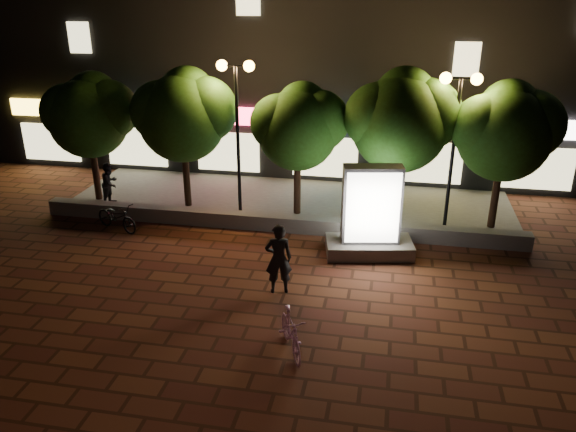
% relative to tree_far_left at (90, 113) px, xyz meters
% --- Properties ---
extents(ground, '(80.00, 80.00, 0.00)m').
position_rel_tree_far_left_xyz_m(ground, '(6.95, -5.46, -3.29)').
color(ground, '#582E1B').
rests_on(ground, ground).
extents(retaining_wall, '(16.00, 0.45, 0.50)m').
position_rel_tree_far_left_xyz_m(retaining_wall, '(6.95, -1.46, -3.04)').
color(retaining_wall, slate).
rests_on(retaining_wall, ground).
extents(sidewalk, '(16.00, 5.00, 0.08)m').
position_rel_tree_far_left_xyz_m(sidewalk, '(6.95, 1.04, -3.25)').
color(sidewalk, slate).
rests_on(sidewalk, ground).
extents(building_block, '(28.00, 8.12, 11.30)m').
position_rel_tree_far_left_xyz_m(building_block, '(6.94, 7.53, 1.70)').
color(building_block, black).
rests_on(building_block, ground).
extents(tree_far_left, '(3.36, 2.80, 4.63)m').
position_rel_tree_far_left_xyz_m(tree_far_left, '(0.00, 0.00, 0.00)').
color(tree_far_left, black).
rests_on(tree_far_left, sidewalk).
extents(tree_left, '(3.60, 3.00, 4.89)m').
position_rel_tree_far_left_xyz_m(tree_left, '(3.50, 0.00, 0.15)').
color(tree_left, black).
rests_on(tree_left, sidewalk).
extents(tree_mid, '(3.24, 2.70, 4.50)m').
position_rel_tree_far_left_xyz_m(tree_mid, '(7.50, -0.00, -0.08)').
color(tree_mid, black).
rests_on(tree_mid, sidewalk).
extents(tree_right, '(3.72, 3.10, 5.07)m').
position_rel_tree_far_left_xyz_m(tree_right, '(10.80, 0.00, 0.27)').
color(tree_right, black).
rests_on(tree_right, sidewalk).
extents(tree_far_right, '(3.48, 2.90, 4.76)m').
position_rel_tree_far_left_xyz_m(tree_far_right, '(14.00, 0.00, 0.08)').
color(tree_far_right, black).
rests_on(tree_far_right, sidewalk).
extents(street_lamp_left, '(1.26, 0.36, 5.18)m').
position_rel_tree_far_left_xyz_m(street_lamp_left, '(5.45, -0.26, 0.74)').
color(street_lamp_left, black).
rests_on(street_lamp_left, sidewalk).
extents(street_lamp_right, '(1.26, 0.36, 4.98)m').
position_rel_tree_far_left_xyz_m(street_lamp_right, '(12.45, -0.26, 0.60)').
color(street_lamp_right, black).
rests_on(street_lamp_right, sidewalk).
extents(ad_kiosk, '(2.73, 1.71, 2.76)m').
position_rel_tree_far_left_xyz_m(ad_kiosk, '(10.09, -2.69, -2.18)').
color(ad_kiosk, slate).
rests_on(ad_kiosk, ground).
extents(scooter_pink, '(1.10, 1.68, 0.98)m').
position_rel_tree_far_left_xyz_m(scooter_pink, '(8.68, -7.91, -2.80)').
color(scooter_pink, '#CB87BC').
rests_on(scooter_pink, ground).
extents(rider, '(0.80, 0.64, 1.92)m').
position_rel_tree_far_left_xyz_m(rider, '(7.89, -5.39, -2.33)').
color(rider, black).
rests_on(rider, ground).
extents(scooter_parked, '(1.89, 1.28, 0.94)m').
position_rel_tree_far_left_xyz_m(scooter_parked, '(1.89, -2.46, -2.82)').
color(scooter_parked, black).
rests_on(scooter_parked, ground).
extents(pedestrian, '(0.66, 0.80, 1.53)m').
position_rel_tree_far_left_xyz_m(pedestrian, '(0.66, -0.41, -2.45)').
color(pedestrian, black).
rests_on(pedestrian, sidewalk).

